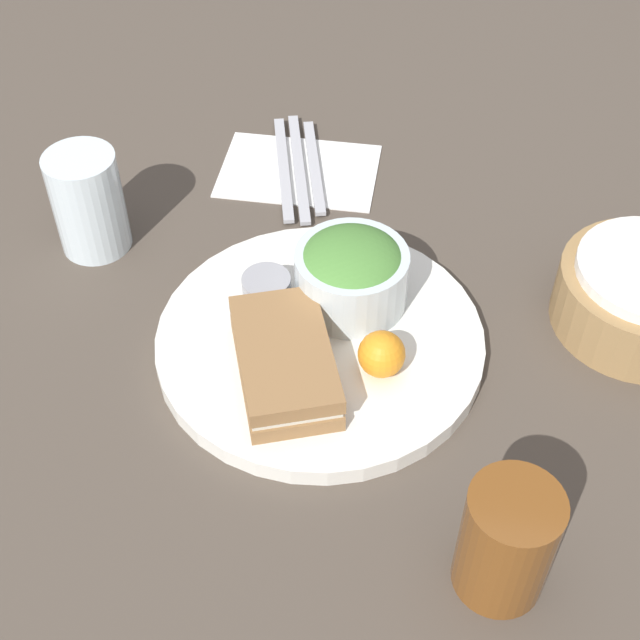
{
  "coord_description": "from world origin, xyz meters",
  "views": [
    {
      "loc": [
        0.56,
        0.09,
        0.64
      ],
      "look_at": [
        0.0,
        0.0,
        0.04
      ],
      "focal_mm": 50.0,
      "sensor_mm": 36.0,
      "label": 1
    }
  ],
  "objects_px": {
    "dressing_cup": "(267,290)",
    "knife": "(299,167)",
    "spoon": "(314,166)",
    "fork": "(284,168)",
    "drink_glass": "(507,542)",
    "sandwich": "(285,361)",
    "water_glass": "(88,202)",
    "salad_bowl": "(352,272)",
    "plate": "(320,341)"
  },
  "relations": [
    {
      "from": "knife",
      "to": "water_glass",
      "type": "xyz_separation_m",
      "value": [
        0.16,
        -0.19,
        0.05
      ]
    },
    {
      "from": "sandwich",
      "to": "water_glass",
      "type": "distance_m",
      "value": 0.29
    },
    {
      "from": "plate",
      "to": "drink_glass",
      "type": "relative_size",
      "value": 2.9
    },
    {
      "from": "sandwich",
      "to": "water_glass",
      "type": "xyz_separation_m",
      "value": [
        -0.17,
        -0.24,
        0.02
      ]
    },
    {
      "from": "salad_bowl",
      "to": "water_glass",
      "type": "xyz_separation_m",
      "value": [
        -0.06,
        -0.28,
        -0.0
      ]
    },
    {
      "from": "salad_bowl",
      "to": "drink_glass",
      "type": "distance_m",
      "value": 0.31
    },
    {
      "from": "salad_bowl",
      "to": "knife",
      "type": "height_order",
      "value": "salad_bowl"
    },
    {
      "from": "sandwich",
      "to": "dressing_cup",
      "type": "bearing_deg",
      "value": -158.93
    },
    {
      "from": "plate",
      "to": "sandwich",
      "type": "height_order",
      "value": "sandwich"
    },
    {
      "from": "dressing_cup",
      "to": "knife",
      "type": "height_order",
      "value": "dressing_cup"
    },
    {
      "from": "knife",
      "to": "spoon",
      "type": "xyz_separation_m",
      "value": [
        -0.0,
        0.02,
        0.0
      ]
    },
    {
      "from": "plate",
      "to": "dressing_cup",
      "type": "height_order",
      "value": "dressing_cup"
    },
    {
      "from": "knife",
      "to": "spoon",
      "type": "height_order",
      "value": "same"
    },
    {
      "from": "sandwich",
      "to": "fork",
      "type": "relative_size",
      "value": 0.82
    },
    {
      "from": "spoon",
      "to": "water_glass",
      "type": "height_order",
      "value": "water_glass"
    },
    {
      "from": "plate",
      "to": "knife",
      "type": "distance_m",
      "value": 0.28
    },
    {
      "from": "salad_bowl",
      "to": "water_glass",
      "type": "distance_m",
      "value": 0.29
    },
    {
      "from": "fork",
      "to": "water_glass",
      "type": "distance_m",
      "value": 0.24
    },
    {
      "from": "plate",
      "to": "fork",
      "type": "distance_m",
      "value": 0.28
    },
    {
      "from": "spoon",
      "to": "plate",
      "type": "bearing_deg",
      "value": 176.32
    },
    {
      "from": "fork",
      "to": "drink_glass",
      "type": "bearing_deg",
      "value": -165.86
    },
    {
      "from": "plate",
      "to": "salad_bowl",
      "type": "height_order",
      "value": "salad_bowl"
    },
    {
      "from": "salad_bowl",
      "to": "fork",
      "type": "xyz_separation_m",
      "value": [
        -0.22,
        -0.11,
        -0.05
      ]
    },
    {
      "from": "dressing_cup",
      "to": "fork",
      "type": "xyz_separation_m",
      "value": [
        -0.23,
        -0.03,
        -0.03
      ]
    },
    {
      "from": "spoon",
      "to": "salad_bowl",
      "type": "bearing_deg",
      "value": -176.08
    },
    {
      "from": "drink_glass",
      "to": "water_glass",
      "type": "distance_m",
      "value": 0.54
    },
    {
      "from": "dressing_cup",
      "to": "plate",
      "type": "bearing_deg",
      "value": 58.74
    },
    {
      "from": "sandwich",
      "to": "drink_glass",
      "type": "relative_size",
      "value": 1.5
    },
    {
      "from": "salad_bowl",
      "to": "fork",
      "type": "distance_m",
      "value": 0.25
    },
    {
      "from": "sandwich",
      "to": "fork",
      "type": "height_order",
      "value": "sandwich"
    },
    {
      "from": "fork",
      "to": "spoon",
      "type": "bearing_deg",
      "value": -90.0
    },
    {
      "from": "fork",
      "to": "water_glass",
      "type": "xyz_separation_m",
      "value": [
        0.16,
        -0.18,
        0.05
      ]
    },
    {
      "from": "spoon",
      "to": "fork",
      "type": "bearing_deg",
      "value": 90.0
    },
    {
      "from": "water_glass",
      "to": "knife",
      "type": "bearing_deg",
      "value": 129.55
    },
    {
      "from": "salad_bowl",
      "to": "drink_glass",
      "type": "height_order",
      "value": "drink_glass"
    },
    {
      "from": "plate",
      "to": "fork",
      "type": "xyz_separation_m",
      "value": [
        -0.27,
        -0.09,
        -0.0
      ]
    },
    {
      "from": "dressing_cup",
      "to": "spoon",
      "type": "relative_size",
      "value": 0.27
    },
    {
      "from": "salad_bowl",
      "to": "dressing_cup",
      "type": "distance_m",
      "value": 0.08
    },
    {
      "from": "plate",
      "to": "salad_bowl",
      "type": "bearing_deg",
      "value": 156.16
    },
    {
      "from": "knife",
      "to": "dressing_cup",
      "type": "bearing_deg",
      "value": 168.36
    },
    {
      "from": "knife",
      "to": "fork",
      "type": "bearing_deg",
      "value": 90.0
    },
    {
      "from": "plate",
      "to": "salad_bowl",
      "type": "relative_size",
      "value": 2.86
    },
    {
      "from": "water_glass",
      "to": "salad_bowl",
      "type": "bearing_deg",
      "value": 77.83
    },
    {
      "from": "salad_bowl",
      "to": "knife",
      "type": "relative_size",
      "value": 0.53
    },
    {
      "from": "sandwich",
      "to": "fork",
      "type": "bearing_deg",
      "value": -169.04
    },
    {
      "from": "spoon",
      "to": "water_glass",
      "type": "xyz_separation_m",
      "value": [
        0.16,
        -0.21,
        0.05
      ]
    },
    {
      "from": "drink_glass",
      "to": "water_glass",
      "type": "bearing_deg",
      "value": -126.97
    },
    {
      "from": "plate",
      "to": "spoon",
      "type": "relative_size",
      "value": 1.77
    },
    {
      "from": "plate",
      "to": "water_glass",
      "type": "height_order",
      "value": "water_glass"
    },
    {
      "from": "spoon",
      "to": "water_glass",
      "type": "relative_size",
      "value": 1.56
    }
  ]
}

